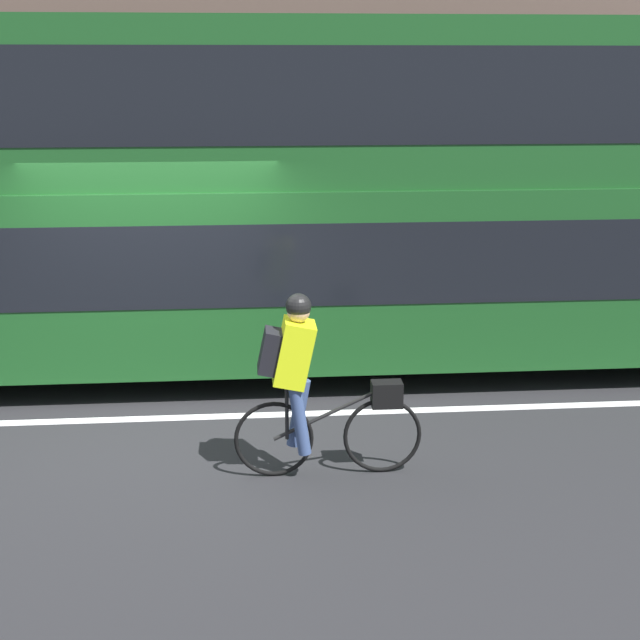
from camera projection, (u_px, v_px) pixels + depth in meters
name	position (u px, v px, depth m)	size (l,w,h in m)	color
ground_plane	(155.00, 429.00, 8.64)	(80.00, 80.00, 0.00)	#232326
road_center_line	(157.00, 418.00, 8.88)	(50.00, 0.14, 0.01)	silver
sidewalk_curb	(184.00, 301.00, 13.00)	(60.00, 1.70, 0.15)	gray
bus	(314.00, 183.00, 9.94)	(11.98, 2.52, 3.86)	black
cyclist_on_bike	(308.00, 379.00, 7.43)	(1.61, 0.32, 1.61)	black
street_sign_post	(200.00, 195.00, 12.51)	(0.36, 0.09, 2.66)	#59595B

